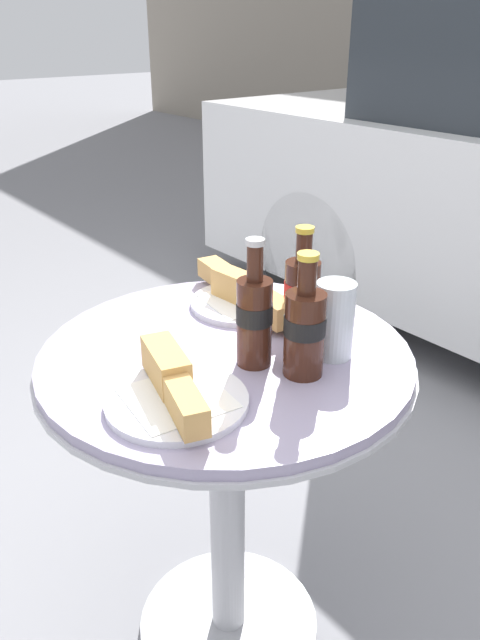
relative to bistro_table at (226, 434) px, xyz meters
name	(u,v)px	position (x,y,z in m)	size (l,w,h in m)	color
ground_plane	(229,624)	(0.00, 0.00, -0.54)	(30.00, 30.00, 0.00)	gray
bistro_table	(226,434)	(0.00, 0.00, 0.00)	(0.69, 0.69, 0.72)	#B7B7BC
cola_bottle_left	(302,292)	(0.03, 0.16, 0.27)	(0.07, 0.07, 0.21)	#3D1E14
cola_bottle_right	(305,329)	(0.15, 0.05, 0.27)	(0.07, 0.07, 0.22)	#3D1E14
cola_bottle_center	(254,317)	(0.07, 0.01, 0.28)	(0.06, 0.06, 0.23)	#3D1E14
drinking_glass	(334,323)	(0.13, 0.14, 0.25)	(0.07, 0.07, 0.14)	silver
lunch_plate_near	(175,390)	(0.09, -0.17, 0.21)	(0.24, 0.22, 0.07)	white
lunch_plate_far	(243,295)	(-0.13, 0.15, 0.21)	(0.34, 0.22, 0.07)	white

